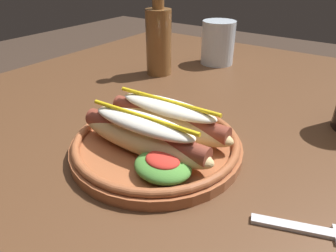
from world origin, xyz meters
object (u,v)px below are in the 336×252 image
fork (320,232)px  water_cup (218,43)px  hot_dog_plate (157,137)px  glass_bottle (159,38)px

fork → water_cup: (-0.36, 0.47, 0.05)m
hot_dog_plate → glass_bottle: bearing=126.1°
hot_dog_plate → water_cup: size_ratio=2.27×
hot_dog_plate → fork: 0.24m
fork → water_cup: size_ratio=1.07×
hot_dog_plate → fork: (0.23, -0.02, -0.02)m
water_cup → hot_dog_plate: bearing=-73.8°
water_cup → fork: bearing=-52.1°
fork → glass_bottle: size_ratio=0.51×
water_cup → glass_bottle: (-0.08, -0.16, 0.03)m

